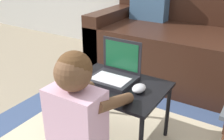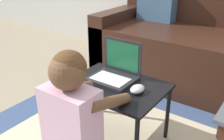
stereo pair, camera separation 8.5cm
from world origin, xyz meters
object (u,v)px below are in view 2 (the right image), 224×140
(couch, at_px, (194,48))
(laptop, at_px, (115,73))
(person_seated, at_px, (73,129))
(laptop_desk, at_px, (115,91))
(computer_mouse, at_px, (137,89))

(couch, height_order, laptop, couch)
(couch, bearing_deg, person_seated, -92.19)
(laptop_desk, distance_m, laptop, 0.11)
(computer_mouse, relative_size, person_seated, 0.14)
(laptop_desk, bearing_deg, laptop, 128.56)
(couch, distance_m, person_seated, 1.49)
(couch, distance_m, laptop, 1.06)
(person_seated, bearing_deg, laptop_desk, 93.58)
(laptop_desk, height_order, computer_mouse, computer_mouse)
(person_seated, bearing_deg, couch, 87.81)
(laptop_desk, relative_size, person_seated, 0.79)
(couch, relative_size, computer_mouse, 16.86)
(laptop_desk, distance_m, person_seated, 0.39)
(laptop, relative_size, person_seated, 0.37)
(couch, bearing_deg, laptop_desk, -94.21)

